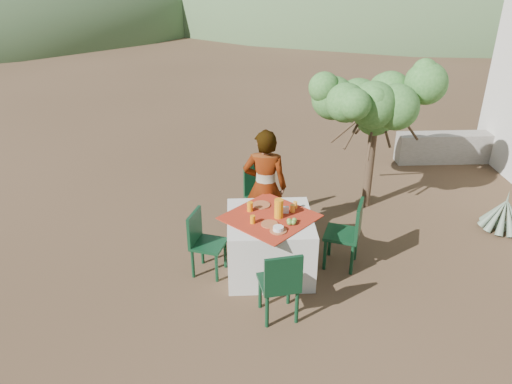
% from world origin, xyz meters
% --- Properties ---
extents(ground, '(160.00, 160.00, 0.00)m').
position_xyz_m(ground, '(0.00, 0.00, 0.00)').
color(ground, '#3D2B1B').
rests_on(ground, ground).
extents(table, '(1.30, 1.30, 0.76)m').
position_xyz_m(table, '(-0.31, 0.10, 0.38)').
color(table, beige).
rests_on(table, ground).
extents(chair_far, '(0.56, 0.56, 0.94)m').
position_xyz_m(chair_far, '(-0.35, 1.18, 0.52)').
color(chair_far, black).
rests_on(chair_far, ground).
extents(chair_near, '(0.47, 0.47, 0.87)m').
position_xyz_m(chair_near, '(-0.27, -0.83, 0.49)').
color(chair_near, black).
rests_on(chair_near, ground).
extents(chair_left, '(0.48, 0.48, 0.82)m').
position_xyz_m(chair_left, '(-1.13, 0.10, 0.46)').
color(chair_left, black).
rests_on(chair_left, ground).
extents(chair_right, '(0.54, 0.54, 0.90)m').
position_xyz_m(chair_right, '(0.66, 0.15, 0.50)').
color(chair_right, black).
rests_on(chair_right, ground).
extents(person, '(0.64, 0.47, 1.60)m').
position_xyz_m(person, '(-0.33, 0.82, 0.80)').
color(person, '#8C6651').
rests_on(person, ground).
extents(shrub_tree, '(1.67, 1.64, 1.96)m').
position_xyz_m(shrub_tree, '(1.37, 1.79, 1.55)').
color(shrub_tree, '#4B3825').
rests_on(shrub_tree, ground).
extents(agave, '(0.63, 0.64, 0.67)m').
position_xyz_m(agave, '(3.08, 0.94, 0.23)').
color(agave, slate).
rests_on(agave, ground).
extents(stone_wall, '(2.60, 0.35, 0.55)m').
position_xyz_m(stone_wall, '(3.60, 3.40, 0.28)').
color(stone_wall, gray).
rests_on(stone_wall, ground).
extents(plate_far, '(0.23, 0.23, 0.01)m').
position_xyz_m(plate_far, '(-0.40, 0.39, 0.77)').
color(plate_far, brown).
rests_on(plate_far, table).
extents(plate_near, '(0.20, 0.20, 0.01)m').
position_xyz_m(plate_near, '(-0.33, -0.09, 0.77)').
color(plate_near, brown).
rests_on(plate_near, table).
extents(glass_far, '(0.07, 0.07, 0.12)m').
position_xyz_m(glass_far, '(-0.55, 0.25, 0.82)').
color(glass_far, orange).
rests_on(glass_far, table).
extents(glass_near, '(0.06, 0.06, 0.10)m').
position_xyz_m(glass_near, '(-0.53, -0.04, 0.81)').
color(glass_near, orange).
rests_on(glass_near, table).
extents(juice_pitcher, '(0.11, 0.11, 0.24)m').
position_xyz_m(juice_pitcher, '(-0.21, 0.08, 0.88)').
color(juice_pitcher, orange).
rests_on(juice_pitcher, table).
extents(bowl_plate, '(0.20, 0.20, 0.01)m').
position_xyz_m(bowl_plate, '(-0.24, -0.24, 0.77)').
color(bowl_plate, brown).
rests_on(bowl_plate, table).
extents(white_bowl, '(0.12, 0.12, 0.04)m').
position_xyz_m(white_bowl, '(-0.24, -0.24, 0.80)').
color(white_bowl, silver).
rests_on(white_bowl, bowl_plate).
extents(jar_left, '(0.06, 0.06, 0.10)m').
position_xyz_m(jar_left, '(-0.03, 0.21, 0.81)').
color(jar_left, orange).
rests_on(jar_left, table).
extents(jar_right, '(0.05, 0.05, 0.08)m').
position_xyz_m(jar_right, '(0.01, 0.30, 0.80)').
color(jar_right, orange).
rests_on(jar_right, table).
extents(napkin_holder, '(0.07, 0.04, 0.08)m').
position_xyz_m(napkin_holder, '(-0.12, 0.18, 0.80)').
color(napkin_holder, silver).
rests_on(napkin_holder, table).
extents(fruit_cluster, '(0.12, 0.11, 0.06)m').
position_xyz_m(fruit_cluster, '(-0.08, -0.08, 0.79)').
color(fruit_cluster, '#5C8932').
rests_on(fruit_cluster, table).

